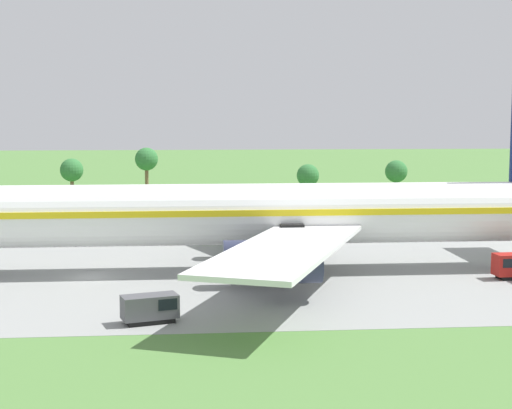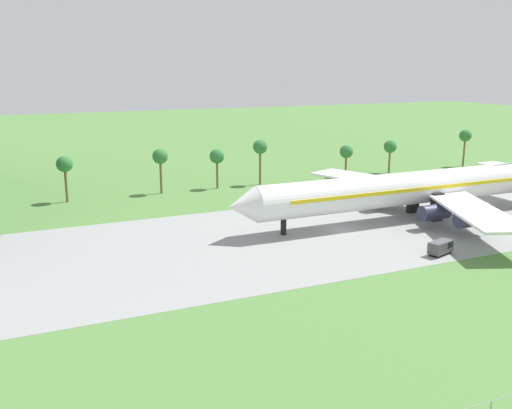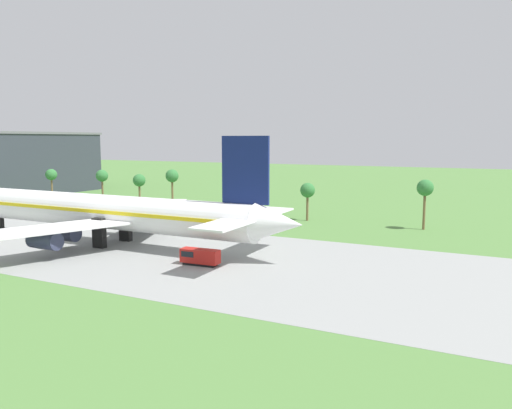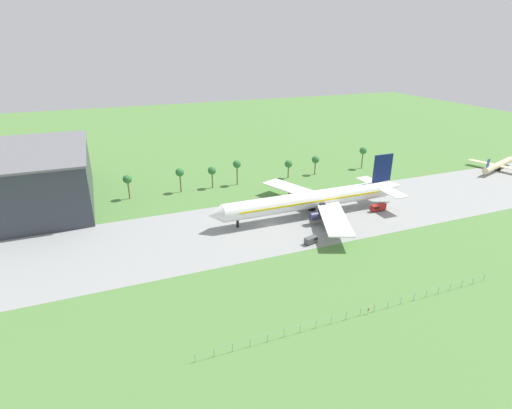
{
  "view_description": "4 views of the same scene",
  "coord_description": "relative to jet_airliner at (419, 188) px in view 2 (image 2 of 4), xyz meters",
  "views": [
    {
      "loc": [
        9.94,
        -79.85,
        16.38
      ],
      "look_at": [
        16.99,
        1.45,
        7.12
      ],
      "focal_mm": 55.0,
      "sensor_mm": 36.0,
      "label": 1
    },
    {
      "loc": [
        -55.31,
        -85.76,
        29.37
      ],
      "look_at": [
        -16.52,
        1.45,
        6.12
      ],
      "focal_mm": 40.0,
      "sensor_mm": 36.0,
      "label": 2
    },
    {
      "loc": [
        85.72,
        -69.21,
        19.65
      ],
      "look_at": [
        50.5,
        1.45,
        9.32
      ],
      "focal_mm": 35.0,
      "sensor_mm": 36.0,
      "label": 3
    },
    {
      "loc": [
        -51.68,
        -117.97,
        60.72
      ],
      "look_at": [
        -2.83,
        5.0,
        6.0
      ],
      "focal_mm": 28.0,
      "sensor_mm": 36.0,
      "label": 4
    }
  ],
  "objects": [
    {
      "name": "ground_plane",
      "position": [
        -18.76,
        -1.45,
        -6.06
      ],
      "size": [
        600.0,
        600.0,
        0.0
      ],
      "primitive_type": "plane",
      "color": "#517F3D"
    },
    {
      "name": "taxiway_strip",
      "position": [
        -18.76,
        -1.45,
        -6.05
      ],
      "size": [
        320.0,
        44.0,
        0.02
      ],
      "color": "gray",
      "rests_on": "ground_plane"
    },
    {
      "name": "jet_airliner",
      "position": [
        0.0,
        0.0,
        0.0
      ],
      "size": [
        80.16,
        59.42,
        20.22
      ],
      "color": "white",
      "rests_on": "ground_plane"
    },
    {
      "name": "baggage_tug",
      "position": [
        -11.81,
        -19.99,
        -4.83
      ],
      "size": [
        4.78,
        3.18,
        2.26
      ],
      "color": "black",
      "rests_on": "ground_plane"
    },
    {
      "name": "palm_tree_row",
      "position": [
        -8.44,
        42.3,
        2.09
      ],
      "size": [
        117.75,
        3.6,
        11.44
      ],
      "color": "brown",
      "rests_on": "ground_plane"
    }
  ]
}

